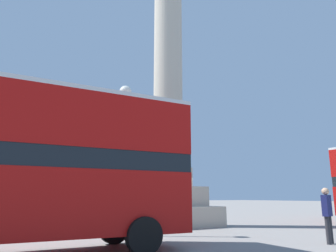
{
  "coord_description": "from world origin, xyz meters",
  "views": [
    {
      "loc": [
        -9.3,
        -15.62,
        1.52
      ],
      "look_at": [
        0.0,
        0.0,
        5.46
      ],
      "focal_mm": 35.0,
      "sensor_mm": 36.0,
      "label": 1
    }
  ],
  "objects_px": {
    "monument_column": "(168,88)",
    "pedestrian_near_lamp": "(327,211)",
    "street_lamp": "(124,136)",
    "bus_a": "(1,160)"
  },
  "relations": [
    {
      "from": "pedestrian_near_lamp",
      "to": "bus_a",
      "type": "bearing_deg",
      "value": 148.51
    },
    {
      "from": "bus_a",
      "to": "street_lamp",
      "type": "height_order",
      "value": "street_lamp"
    },
    {
      "from": "bus_a",
      "to": "street_lamp",
      "type": "xyz_separation_m",
      "value": [
        4.76,
        3.06,
        1.57
      ]
    },
    {
      "from": "bus_a",
      "to": "pedestrian_near_lamp",
      "type": "distance_m",
      "value": 10.19
    },
    {
      "from": "street_lamp",
      "to": "bus_a",
      "type": "bearing_deg",
      "value": -147.26
    },
    {
      "from": "monument_column",
      "to": "pedestrian_near_lamp",
      "type": "xyz_separation_m",
      "value": [
        1.06,
        -8.64,
        -6.71
      ]
    },
    {
      "from": "street_lamp",
      "to": "pedestrian_near_lamp",
      "type": "distance_m",
      "value": 8.12
    },
    {
      "from": "monument_column",
      "to": "bus_a",
      "type": "xyz_separation_m",
      "value": [
        -8.69,
        -6.03,
        -5.3
      ]
    },
    {
      "from": "monument_column",
      "to": "bus_a",
      "type": "relative_size",
      "value": 2.05
    },
    {
      "from": "street_lamp",
      "to": "pedestrian_near_lamp",
      "type": "relative_size",
      "value": 3.44
    }
  ]
}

